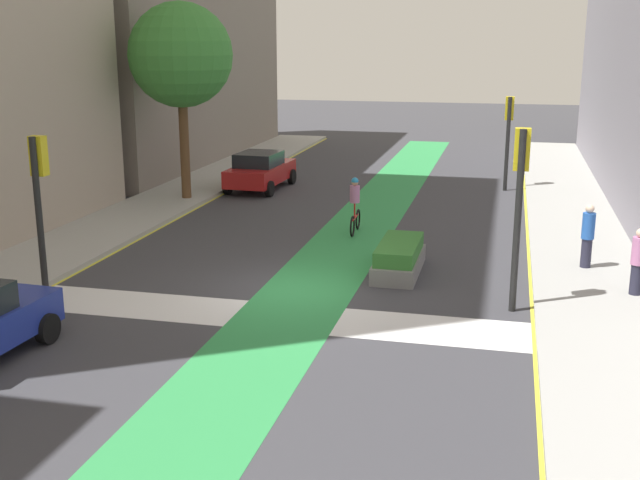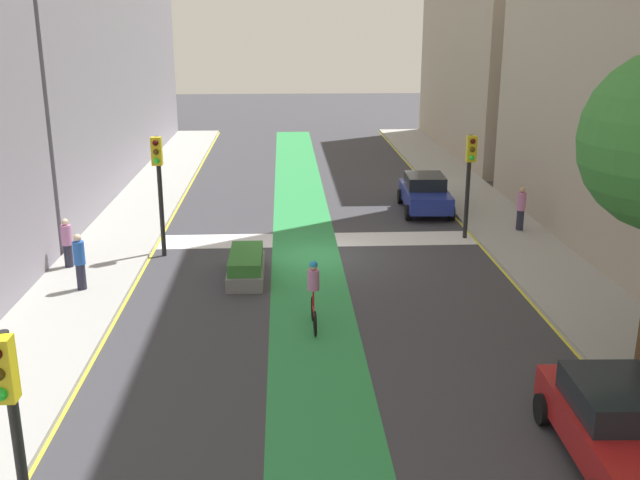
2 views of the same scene
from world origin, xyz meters
name	(u,v)px [view 2 (image 2 of 2)]	position (x,y,z in m)	size (l,w,h in m)	color
ground_plane	(320,256)	(0.00, 0.00, 0.00)	(120.00, 120.00, 0.00)	#38383D
bike_lane_paint	(306,256)	(0.50, 0.00, 0.00)	(2.40, 60.00, 0.01)	#2D8C47
crosswalk_band	(317,240)	(0.00, -2.00, 0.00)	(12.00, 1.80, 0.01)	silver
sidewalk_left	(530,251)	(-7.50, 0.00, 0.07)	(3.00, 60.00, 0.15)	#9E9E99
curb_stripe_left	(488,253)	(-6.00, 0.00, 0.01)	(0.16, 60.00, 0.01)	yellow
sidewalk_right	(105,257)	(7.50, 0.00, 0.07)	(3.00, 60.00, 0.15)	#9E9E99
curb_stripe_right	(148,259)	(6.00, 0.00, 0.01)	(0.16, 60.00, 0.01)	yellow
traffic_signal_near_right	(159,174)	(5.50, -0.23, 2.97)	(0.35, 0.52, 4.23)	black
traffic_signal_near_left	(470,167)	(-5.64, -1.86, 2.77)	(0.35, 0.52, 3.94)	black
traffic_signal_far_right	(10,409)	(5.15, 15.01, 2.71)	(0.35, 0.52, 3.85)	black
car_blue_left_near	(425,193)	(-4.87, -6.13, 0.80)	(2.18, 4.28, 1.57)	navy
car_red_left_far	(617,425)	(-4.83, 12.78, 0.80)	(2.15, 4.26, 1.57)	#A51919
cyclist_in_lane	(314,293)	(0.50, 6.13, 0.97)	(0.32, 1.73, 1.86)	black
pedestrian_sidewalk_right_a	(67,242)	(8.38, 1.14, 0.98)	(0.34, 0.34, 1.64)	#262638
pedestrian_sidewalk_left_a	(521,208)	(-7.91, -2.47, 1.02)	(0.34, 0.34, 1.71)	#262638
pedestrian_sidewalk_right_b	(80,261)	(7.41, 3.29, 1.04)	(0.34, 0.34, 1.73)	#262638
median_planter	(246,266)	(2.50, 2.12, 0.40)	(1.13, 2.94, 0.85)	slate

